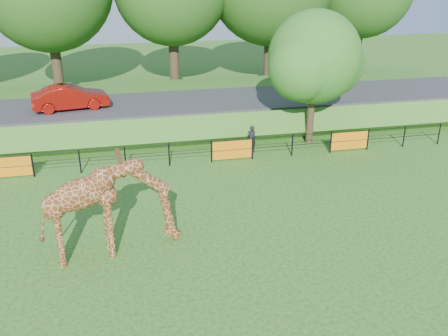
% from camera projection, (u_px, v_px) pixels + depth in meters
% --- Properties ---
extents(ground, '(90.00, 90.00, 0.00)m').
position_uv_depth(ground, '(198.00, 259.00, 16.07)').
color(ground, '#1F5715').
rests_on(ground, ground).
extents(giraffe, '(4.53, 1.60, 3.18)m').
position_uv_depth(giraffe, '(112.00, 208.00, 15.89)').
color(giraffe, '#5D2D13').
rests_on(giraffe, ground).
extents(perimeter_fence, '(28.07, 0.10, 1.10)m').
position_uv_depth(perimeter_fence, '(169.00, 155.00, 23.06)').
color(perimeter_fence, black).
rests_on(perimeter_fence, ground).
extents(embankment, '(40.00, 9.00, 1.30)m').
position_uv_depth(embankment, '(155.00, 108.00, 29.77)').
color(embankment, '#1F5715').
rests_on(embankment, ground).
extents(road, '(40.00, 5.00, 0.12)m').
position_uv_depth(road, '(157.00, 104.00, 28.15)').
color(road, '#323235').
rests_on(road, embankment).
extents(car_red, '(4.16, 2.03, 1.31)m').
position_uv_depth(car_red, '(70.00, 97.00, 26.63)').
color(car_red, '#A3120B').
rests_on(car_red, road).
extents(visitor, '(0.59, 0.49, 1.39)m').
position_uv_depth(visitor, '(251.00, 139.00, 24.58)').
color(visitor, black).
rests_on(visitor, ground).
extents(tree_east, '(5.40, 4.71, 6.76)m').
position_uv_depth(tree_east, '(316.00, 61.00, 24.56)').
color(tree_east, '#342717').
rests_on(tree_east, ground).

